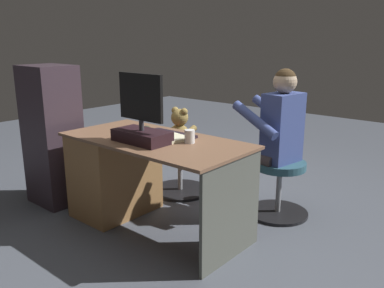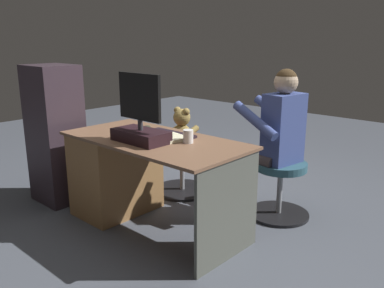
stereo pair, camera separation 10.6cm
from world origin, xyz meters
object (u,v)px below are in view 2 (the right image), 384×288
desk (123,170)px  cup (188,136)px  office_chair_teddy (182,165)px  person (273,132)px  keyboard (171,134)px  teddy_bear (183,128)px  monitor (140,124)px  visitor_chair (280,184)px  computer_mouse (146,128)px  tv_remote (129,134)px

desk → cup: size_ratio=15.24×
office_chair_teddy → person: person is taller
keyboard → office_chair_teddy: 0.81m
keyboard → teddy_bear: teddy_bear is taller
monitor → person: 1.09m
monitor → visitor_chair: size_ratio=0.97×
computer_mouse → tv_remote: computer_mouse is taller
desk → visitor_chair: desk is taller
desk → tv_remote: tv_remote is taller
desk → tv_remote: size_ratio=9.66×
desk → monitor: size_ratio=2.97×
monitor → teddy_bear: monitor is taller
cup → tv_remote: 0.52m
visitor_chair → person: person is taller
cup → person: bearing=-107.3°
monitor → teddy_bear: (0.37, -0.83, -0.22)m
keyboard → tv_remote: keyboard is taller
keyboard → cup: cup is taller
tv_remote → office_chair_teddy: bearing=-66.1°
tv_remote → keyboard: bearing=-126.8°
desk → tv_remote: bearing=162.8°
desk → teddy_bear: 0.74m
computer_mouse → tv_remote: 0.20m
monitor → keyboard: 0.31m
monitor → tv_remote: monitor is taller
monitor → office_chair_teddy: 1.07m
computer_mouse → cup: (-0.53, 0.07, 0.03)m
computer_mouse → office_chair_teddy: 0.73m
person → office_chair_teddy: bearing=9.0°
monitor → teddy_bear: size_ratio=1.36×
monitor → tv_remote: 0.26m
computer_mouse → office_chair_teddy: size_ratio=0.17×
computer_mouse → teddy_bear: (0.12, -0.55, -0.11)m
monitor → office_chair_teddy: monitor is taller
keyboard → visitor_chair: size_ratio=0.83×
monitor → cup: size_ratio=5.13×
cup → person: (-0.23, -0.75, -0.06)m
tv_remote → monitor: bearing=173.5°
computer_mouse → cup: cup is taller
cup → monitor: bearing=36.5°
teddy_bear → monitor: bearing=114.3°
desk → person: size_ratio=1.19×
office_chair_teddy → cup: bearing=136.7°
computer_mouse → teddy_bear: bearing=-78.1°
tv_remote → cup: bearing=-153.2°
tv_remote → person: (-0.73, -0.88, -0.02)m
keyboard → tv_remote: (0.24, 0.21, -0.00)m
office_chair_teddy → monitor: bearing=114.6°
computer_mouse → office_chair_teddy: bearing=-77.8°
monitor → cup: monitor is taller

